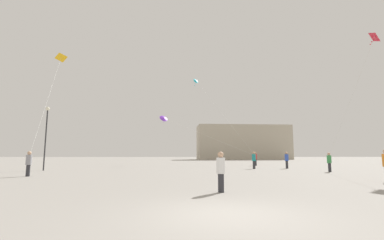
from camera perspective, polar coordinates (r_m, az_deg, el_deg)
name	(u,v)px	position (r m, az deg, el deg)	size (l,w,h in m)	color
ground_plane	(227,215)	(6.94, 7.64, -19.68)	(300.00, 300.00, 0.00)	gray
person_in_red	(256,158)	(36.49, 13.55, -8.01)	(0.39, 0.39, 1.79)	#2D2D33
person_in_white	(221,170)	(10.69, 6.24, -10.66)	(0.35, 0.35, 1.59)	#2D2D33
person_in_teal	(254,159)	(28.31, 13.21, -8.27)	(0.39, 0.39, 1.77)	#2D2D33
person_in_grey	(29,163)	(21.32, -31.79, -7.81)	(0.37, 0.37, 1.70)	#2D2D33
person_in_blue	(287,159)	(29.97, 19.76, -7.99)	(0.38, 0.38, 1.76)	#2D2D33
person_in_green	(329,161)	(25.65, 27.51, -7.90)	(0.36, 0.36, 1.64)	#2D2D33
kite_violet_diamond	(164,118)	(39.88, -6.00, 0.35)	(13.37, 5.08, 6.14)	purple
kite_amber_delta	(61,59)	(35.67, -26.47, 11.62)	(4.83, 12.89, 12.10)	yellow
kite_cyan_diamond	(197,82)	(40.56, 1.09, 8.14)	(8.23, 4.42, 11.73)	#1EB2C6
kite_crimson_delta	(374,39)	(27.96, 34.62, 14.15)	(4.31, 2.47, 10.40)	red
building_left_hall	(243,143)	(79.99, 10.93, -4.79)	(27.14, 9.87, 9.97)	#B2A893
lamppost_east	(46,128)	(28.40, -28.94, -1.60)	(0.36, 0.36, 5.98)	#2D2D30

